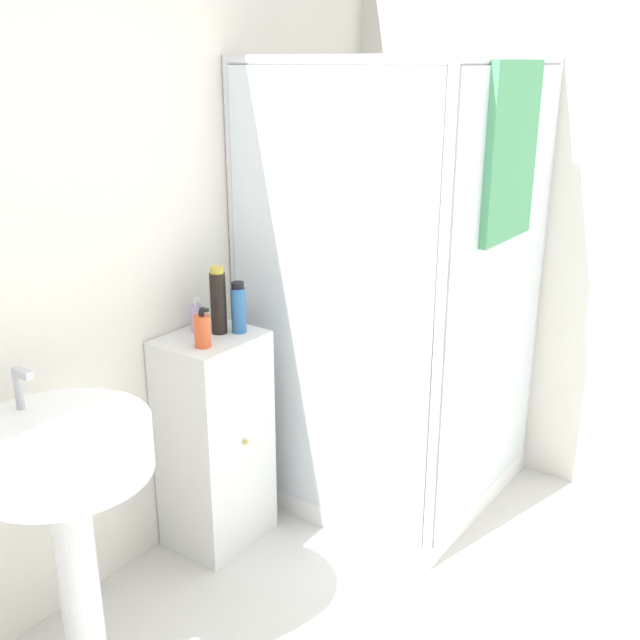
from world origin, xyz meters
TOP-DOWN VIEW (x-y plane):
  - wall_back at (0.00, 1.70)m, footprint 6.40×0.06m
  - shower_enclosure at (1.12, 1.10)m, footprint 0.97×1.00m
  - vanity_cabinet at (0.41, 1.51)m, footprint 0.38×0.33m
  - sink at (-0.38, 1.32)m, footprint 0.51×0.51m
  - soap_dispenser at (0.33, 1.46)m, footprint 0.06×0.06m
  - shampoo_bottle_tall_black at (0.47, 1.51)m, footprint 0.06×0.06m
  - shampoo_bottle_blue at (0.52, 1.46)m, footprint 0.06×0.06m
  - lotion_bottle_white at (0.43, 1.59)m, footprint 0.04×0.04m

SIDE VIEW (x-z plane):
  - vanity_cabinet at x=0.41m, z-range 0.00..0.87m
  - shower_enclosure at x=1.12m, z-range -0.45..1.42m
  - sink at x=-0.38m, z-range 0.21..1.23m
  - lotion_bottle_white at x=0.43m, z-range 0.86..0.99m
  - soap_dispenser at x=0.33m, z-range 0.86..1.01m
  - shampoo_bottle_blue at x=0.52m, z-range 0.87..1.06m
  - shampoo_bottle_tall_black at x=0.47m, z-range 0.87..1.12m
  - wall_back at x=0.00m, z-range 0.00..2.50m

